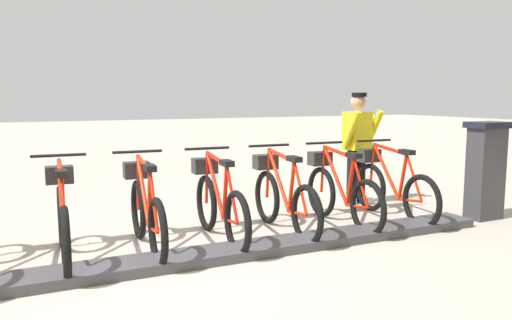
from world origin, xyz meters
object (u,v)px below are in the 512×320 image
at_px(bike_docked_2, 282,196).
at_px(bike_docked_5, 63,218).
at_px(worker_near_rack, 357,144).
at_px(bike_docked_0, 391,186).
at_px(payment_kiosk, 485,169).
at_px(bike_docked_3, 218,203).
at_px(bike_docked_4, 146,210).
at_px(bike_docked_1, 340,191).

distance_m(bike_docked_2, bike_docked_5, 2.44).
bearing_deg(worker_near_rack, bike_docked_0, 171.32).
distance_m(payment_kiosk, bike_docked_3, 3.57).
distance_m(bike_docked_4, bike_docked_5, 0.81).
bearing_deg(bike_docked_1, payment_kiosk, -106.82).
bearing_deg(bike_docked_0, worker_near_rack, -8.68).
bearing_deg(bike_docked_3, bike_docked_1, -90.00).
distance_m(bike_docked_1, bike_docked_4, 2.44).
bearing_deg(worker_near_rack, bike_docked_5, 102.44).
bearing_deg(bike_docked_5, bike_docked_4, -90.00).
bearing_deg(payment_kiosk, bike_docked_0, 62.05).
bearing_deg(bike_docked_4, bike_docked_2, -90.00).
bearing_deg(payment_kiosk, bike_docked_4, 82.49).
relative_size(bike_docked_0, worker_near_rack, 1.04).
bearing_deg(bike_docked_5, payment_kiosk, -96.34).
height_order(bike_docked_4, worker_near_rack, worker_near_rack).
distance_m(bike_docked_4, worker_near_rack, 3.56).
xyz_separation_m(payment_kiosk, bike_docked_2, (0.57, 2.71, -0.24)).
relative_size(payment_kiosk, worker_near_rack, 0.77).
relative_size(bike_docked_1, bike_docked_3, 1.00).
xyz_separation_m(bike_docked_0, bike_docked_3, (0.00, 2.44, 0.00)).
bearing_deg(bike_docked_3, payment_kiosk, -99.23).
relative_size(bike_docked_0, bike_docked_4, 1.00).
xyz_separation_m(bike_docked_1, bike_docked_2, (0.00, 0.81, 0.00)).
bearing_deg(bike_docked_0, payment_kiosk, -117.95).
bearing_deg(bike_docked_4, payment_kiosk, -97.51).
distance_m(bike_docked_2, worker_near_rack, 2.06).
relative_size(payment_kiosk, bike_docked_3, 0.74).
height_order(payment_kiosk, bike_docked_2, payment_kiosk).
xyz_separation_m(bike_docked_2, bike_docked_4, (0.00, 1.63, 0.00)).
xyz_separation_m(payment_kiosk, bike_docked_4, (0.57, 4.33, -0.24)).
distance_m(payment_kiosk, bike_docked_5, 5.19).
bearing_deg(payment_kiosk, bike_docked_3, 80.77).
height_order(bike_docked_1, bike_docked_2, same).
bearing_deg(bike_docked_2, worker_near_rack, -62.30).
bearing_deg(bike_docked_4, bike_docked_1, -90.00).
distance_m(payment_kiosk, bike_docked_0, 1.24).
xyz_separation_m(bike_docked_4, bike_docked_5, (0.00, 0.81, 0.00)).
relative_size(bike_docked_1, bike_docked_5, 1.00).
bearing_deg(bike_docked_5, bike_docked_1, -90.00).
bearing_deg(bike_docked_0, bike_docked_2, 90.00).
bearing_deg(bike_docked_0, bike_docked_3, 90.00).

